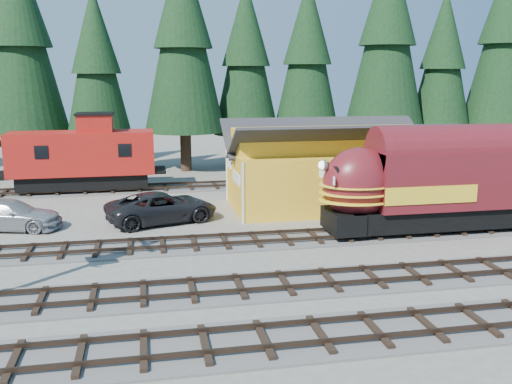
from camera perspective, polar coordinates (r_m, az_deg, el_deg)
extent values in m
plane|color=#6B665B|center=(26.15, 14.80, -6.61)|extent=(120.00, 120.00, 0.00)
cube|color=#4C4947|center=(41.04, -9.34, 0.35)|extent=(32.00, 3.20, 0.08)
cube|color=#38281E|center=(40.30, -9.31, 0.44)|extent=(32.00, 0.08, 0.16)
cube|color=#38281E|center=(41.71, -9.38, 0.82)|extent=(32.00, 0.08, 0.16)
cube|color=gold|center=(35.16, 7.53, 1.24)|extent=(12.00, 6.00, 3.40)
cube|color=yellow|center=(34.80, 7.63, 5.16)|extent=(11.88, 3.30, 1.44)
cube|color=white|center=(32.67, -1.98, 1.43)|extent=(0.06, 2.40, 0.60)
cone|color=black|center=(49.53, -22.53, 14.22)|extent=(6.66, 6.66, 15.17)
cone|color=black|center=(47.32, -15.70, 12.14)|extent=(5.32, 5.32, 12.11)
cone|color=black|center=(47.98, -7.31, 15.05)|extent=(6.64, 6.64, 15.12)
cone|color=black|center=(49.97, -1.01, 13.30)|extent=(5.73, 5.73, 13.05)
cone|color=black|center=(50.75, 5.16, 13.41)|extent=(5.83, 5.83, 13.27)
cone|color=black|center=(52.69, 13.01, 15.02)|extent=(6.90, 6.90, 15.71)
cone|color=black|center=(55.29, 18.18, 12.34)|extent=(5.58, 5.58, 12.71)
cone|color=black|center=(57.96, 23.88, 14.26)|extent=(7.05, 7.05, 16.05)
cube|color=black|center=(31.89, 20.67, -2.06)|extent=(13.73, 2.46, 1.06)
cube|color=maroon|center=(31.91, 22.10, 1.47)|extent=(12.53, 2.89, 2.89)
ellipsoid|color=maroon|center=(28.71, 10.24, 0.89)|extent=(3.66, 2.83, 3.57)
sphere|color=white|center=(27.91, 6.65, 2.70)|extent=(0.42, 0.42, 0.42)
cube|color=black|center=(41.10, -16.83, 1.11)|extent=(8.68, 2.24, 0.96)
cube|color=#A71711|center=(40.80, -16.99, 3.77)|extent=(9.64, 2.80, 2.89)
cube|color=#A71711|center=(40.50, -15.80, 6.66)|extent=(2.31, 2.12, 1.16)
imported|color=black|center=(31.80, -9.37, -1.51)|extent=(6.64, 4.51, 1.69)
imported|color=#9DA0A4|center=(32.62, -23.44, -2.12)|extent=(5.75, 3.36, 1.56)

